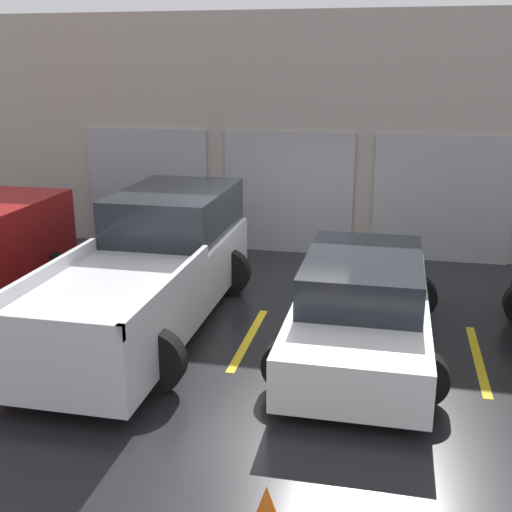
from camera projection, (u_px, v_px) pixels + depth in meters
The scene contains 7 objects.
ground_plane at pixel (270, 301), 10.74m from camera, with size 28.00×28.00×0.00m, color black.
shophouse_building at pixel (301, 137), 13.13m from camera, with size 16.80×0.68×4.80m.
pickup_truck at pixel (152, 268), 9.67m from camera, with size 2.42×5.57×1.83m.
sedan_white at pixel (361, 306), 8.79m from camera, with size 2.20×4.43×1.32m.
parking_stripe_left at pixel (49, 320), 9.90m from camera, with size 0.12×2.20×0.01m, color gold.
parking_stripe_centre at pixel (249, 338), 9.26m from camera, with size 0.12×2.20×0.01m, color gold.
parking_stripe_right at pixel (478, 359), 8.62m from camera, with size 0.12×2.20×0.01m, color gold.
Camera 1 is at (1.91, -9.88, 3.83)m, focal length 45.00 mm.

